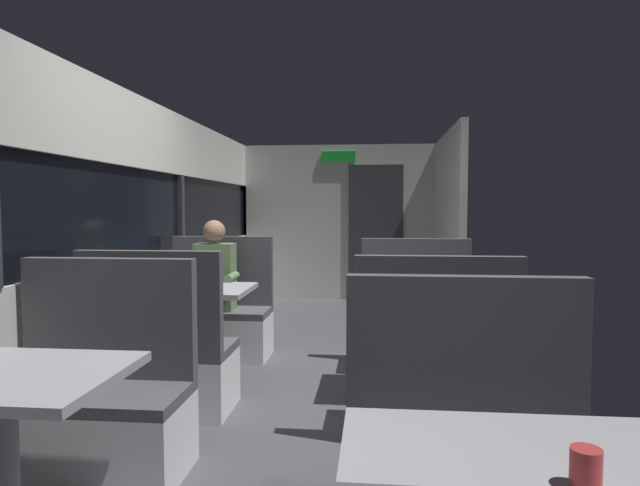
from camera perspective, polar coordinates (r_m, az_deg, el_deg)
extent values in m
cube|color=#423F44|center=(4.31, -1.80, -15.01)|extent=(3.30, 9.20, 0.02)
cube|color=beige|center=(4.60, -20.22, -7.80)|extent=(0.08, 8.40, 0.95)
cube|color=beige|center=(4.55, -20.65, 11.38)|extent=(0.08, 8.40, 0.60)
cube|color=black|center=(4.51, -20.57, 2.85)|extent=(0.03, 8.40, 0.75)
cube|color=#2D2D30|center=(5.79, -14.18, 3.11)|extent=(0.06, 0.08, 0.75)
cube|color=#2D2D30|center=(8.48, -7.76, 3.33)|extent=(0.06, 0.08, 0.75)
cube|color=beige|center=(8.27, 1.94, 2.14)|extent=(2.90, 0.08, 2.30)
cube|color=#333338|center=(8.21, 5.75, 1.06)|extent=(0.80, 0.04, 2.00)
cube|color=green|center=(8.24, 1.93, 8.89)|extent=(0.50, 0.03, 0.16)
cube|color=beige|center=(7.11, 13.05, 1.80)|extent=(0.08, 2.40, 2.30)
cylinder|color=#9E9EA3|center=(2.63, -29.68, -19.68)|extent=(0.10, 0.10, 0.70)
cube|color=#99999E|center=(2.51, -29.95, -11.87)|extent=(0.90, 0.70, 0.04)
cube|color=silver|center=(3.21, -22.41, -18.14)|extent=(0.95, 0.50, 0.39)
cube|color=#47474C|center=(3.13, -22.51, -14.31)|extent=(0.95, 0.50, 0.06)
cube|color=#47474C|center=(3.22, -20.90, -7.23)|extent=(0.95, 0.08, 0.65)
cylinder|color=#9E9EA3|center=(4.57, -12.88, -9.33)|extent=(0.10, 0.10, 0.70)
cube|color=#99999E|center=(4.50, -12.94, -4.74)|extent=(0.90, 0.70, 0.04)
cube|color=silver|center=(4.01, -15.91, -13.52)|extent=(0.95, 0.50, 0.39)
cube|color=#47474C|center=(3.95, -15.97, -10.40)|extent=(0.95, 0.50, 0.06)
cube|color=#47474C|center=(3.69, -17.28, -5.80)|extent=(0.95, 0.08, 0.65)
cube|color=silver|center=(5.22, -10.52, -9.42)|extent=(0.95, 0.50, 0.39)
cube|color=#47474C|center=(5.17, -10.55, -6.99)|extent=(0.95, 0.50, 0.06)
cube|color=#47474C|center=(5.32, -9.97, -2.82)|extent=(0.95, 0.08, 0.65)
cube|color=#99999E|center=(1.55, 20.12, -21.39)|extent=(0.90, 0.70, 0.04)
cube|color=#47474C|center=(2.26, 15.45, -21.33)|extent=(0.95, 0.50, 0.06)
cube|color=#47474C|center=(2.34, 14.71, -11.24)|extent=(0.95, 0.08, 0.65)
cylinder|color=#9E9EA3|center=(4.16, 10.66, -10.59)|extent=(0.10, 0.10, 0.70)
cube|color=#99999E|center=(4.09, 10.72, -5.56)|extent=(0.90, 0.70, 0.04)
cube|color=silver|center=(3.58, 11.59, -15.59)|extent=(0.95, 0.50, 0.39)
cube|color=#47474C|center=(3.51, 11.64, -12.12)|extent=(0.95, 0.50, 0.06)
cube|color=#47474C|center=(3.23, 12.11, -7.06)|extent=(0.95, 0.08, 0.65)
cube|color=silver|center=(4.84, 9.94, -10.45)|extent=(0.95, 0.50, 0.39)
cube|color=#47474C|center=(4.79, 9.97, -7.84)|extent=(0.95, 0.50, 0.06)
cube|color=#47474C|center=(4.94, 9.83, -3.31)|extent=(0.95, 0.08, 0.65)
cube|color=#26262D|center=(5.21, -10.53, -9.10)|extent=(0.30, 0.36, 0.45)
cube|color=#59724C|center=(5.07, -10.75, -3.42)|extent=(0.34, 0.22, 0.60)
sphere|color=#8C664C|center=(5.02, -10.87, 1.20)|extent=(0.20, 0.20, 0.20)
cylinder|color=#59724C|center=(4.96, -13.56, -3.39)|extent=(0.07, 0.28, 0.07)
cylinder|color=#59724C|center=(4.85, -9.08, -3.50)|extent=(0.07, 0.28, 0.07)
cylinder|color=#B23333|center=(1.47, 25.74, -20.19)|extent=(0.07, 0.07, 0.09)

